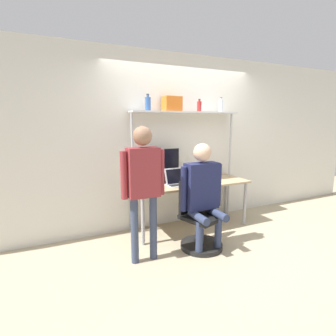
# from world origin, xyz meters

# --- Properties ---
(ground_plane) EXTENTS (12.00, 12.00, 0.00)m
(ground_plane) POSITION_xyz_m (0.00, 0.00, 0.00)
(ground_plane) COLOR tan
(wall_back) EXTENTS (8.00, 0.06, 2.70)m
(wall_back) POSITION_xyz_m (0.00, 0.68, 1.35)
(wall_back) COLOR silver
(wall_back) RESTS_ON ground_plane
(desk) EXTENTS (1.87, 0.63, 0.73)m
(desk) POSITION_xyz_m (0.00, 0.34, 0.66)
(desk) COLOR tan
(desk) RESTS_ON ground_plane
(shelf_unit) EXTENTS (1.78, 0.27, 1.82)m
(shelf_unit) POSITION_xyz_m (0.00, 0.51, 1.55)
(shelf_unit) COLOR silver
(shelf_unit) RESTS_ON ground_plane
(monitor) EXTENTS (0.53, 0.20, 0.52)m
(monitor) POSITION_xyz_m (-0.39, 0.49, 1.02)
(monitor) COLOR black
(monitor) RESTS_ON desk
(laptop) EXTENTS (0.33, 0.25, 0.24)m
(laptop) POSITION_xyz_m (-0.26, 0.30, 0.80)
(laptop) COLOR silver
(laptop) RESTS_ON desk
(cell_phone) EXTENTS (0.07, 0.15, 0.01)m
(cell_phone) POSITION_xyz_m (-0.02, 0.29, 0.74)
(cell_phone) COLOR silver
(cell_phone) RESTS_ON desk
(office_chair) EXTENTS (0.59, 0.59, 0.90)m
(office_chair) POSITION_xyz_m (-0.21, -0.29, 0.27)
(office_chair) COLOR black
(office_chair) RESTS_ON ground_plane
(person_seated) EXTENTS (0.60, 0.47, 1.39)m
(person_seated) POSITION_xyz_m (-0.20, -0.33, 0.82)
(person_seated) COLOR #2D3856
(person_seated) RESTS_ON ground_plane
(person_standing) EXTENTS (0.53, 0.22, 1.62)m
(person_standing) POSITION_xyz_m (-1.00, -0.31, 1.03)
(person_standing) COLOR #38425B
(person_standing) RESTS_ON ground_plane
(bottle_blue) EXTENTS (0.08, 0.08, 0.23)m
(bottle_blue) POSITION_xyz_m (-0.62, 0.51, 1.92)
(bottle_blue) COLOR #335999
(bottle_blue) RESTS_ON shelf_unit
(bottle_red) EXTENTS (0.07, 0.07, 0.19)m
(bottle_red) POSITION_xyz_m (0.23, 0.51, 1.90)
(bottle_red) COLOR maroon
(bottle_red) RESTS_ON shelf_unit
(bottle_clear) EXTENTS (0.06, 0.06, 0.23)m
(bottle_clear) POSITION_xyz_m (0.65, 0.51, 1.91)
(bottle_clear) COLOR silver
(bottle_clear) RESTS_ON shelf_unit
(storage_box) EXTENTS (0.26, 0.20, 0.21)m
(storage_box) POSITION_xyz_m (-0.24, 0.51, 1.92)
(storage_box) COLOR #D1661E
(storage_box) RESTS_ON shelf_unit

